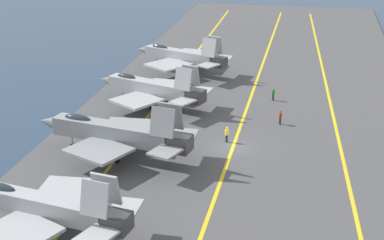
{
  "coord_description": "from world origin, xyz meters",
  "views": [
    {
      "loc": [
        -57.42,
        -7.51,
        25.81
      ],
      "look_at": [
        0.41,
        4.62,
        2.9
      ],
      "focal_mm": 55.0,
      "sensor_mm": 36.0,
      "label": 1
    }
  ],
  "objects_px": {
    "parked_jet_third": "(151,88)",
    "crew_yellow_vest": "(227,134)",
    "parked_jet_second": "(114,133)",
    "parked_jet_fourth": "(182,56)",
    "parked_jet_nearest": "(43,206)",
    "crew_green_vest": "(273,94)",
    "crew_red_vest": "(280,117)"
  },
  "relations": [
    {
      "from": "parked_jet_second",
      "to": "crew_red_vest",
      "type": "relative_size",
      "value": 10.27
    },
    {
      "from": "crew_red_vest",
      "to": "crew_yellow_vest",
      "type": "bearing_deg",
      "value": 140.51
    },
    {
      "from": "parked_jet_fourth",
      "to": "crew_red_vest",
      "type": "height_order",
      "value": "parked_jet_fourth"
    },
    {
      "from": "crew_red_vest",
      "to": "crew_yellow_vest",
      "type": "xyz_separation_m",
      "value": [
        -6.48,
        5.34,
        0.03
      ]
    },
    {
      "from": "parked_jet_nearest",
      "to": "parked_jet_second",
      "type": "distance_m",
      "value": 15.42
    },
    {
      "from": "parked_jet_nearest",
      "to": "crew_yellow_vest",
      "type": "distance_m",
      "value": 24.35
    },
    {
      "from": "crew_red_vest",
      "to": "crew_green_vest",
      "type": "distance_m",
      "value": 8.51
    },
    {
      "from": "parked_jet_second",
      "to": "crew_red_vest",
      "type": "bearing_deg",
      "value": -51.72
    },
    {
      "from": "parked_jet_second",
      "to": "crew_red_vest",
      "type": "xyz_separation_m",
      "value": [
        12.63,
        -16.0,
        -1.76
      ]
    },
    {
      "from": "crew_yellow_vest",
      "to": "crew_red_vest",
      "type": "bearing_deg",
      "value": -39.49
    },
    {
      "from": "parked_jet_third",
      "to": "crew_yellow_vest",
      "type": "xyz_separation_m",
      "value": [
        -9.65,
        -11.16,
        -1.36
      ]
    },
    {
      "from": "parked_jet_nearest",
      "to": "parked_jet_fourth",
      "type": "relative_size",
      "value": 1.01
    },
    {
      "from": "parked_jet_nearest",
      "to": "crew_yellow_vest",
      "type": "height_order",
      "value": "parked_jet_nearest"
    },
    {
      "from": "parked_jet_third",
      "to": "crew_red_vest",
      "type": "height_order",
      "value": "parked_jet_third"
    },
    {
      "from": "parked_jet_nearest",
      "to": "parked_jet_third",
      "type": "distance_m",
      "value": 31.21
    },
    {
      "from": "parked_jet_nearest",
      "to": "crew_green_vest",
      "type": "distance_m",
      "value": 39.45
    },
    {
      "from": "parked_jet_fourth",
      "to": "crew_red_vest",
      "type": "xyz_separation_m",
      "value": [
        -17.99,
        -15.93,
        -1.74
      ]
    },
    {
      "from": "parked_jet_nearest",
      "to": "crew_red_vest",
      "type": "bearing_deg",
      "value": -30.52
    },
    {
      "from": "crew_yellow_vest",
      "to": "crew_green_vest",
      "type": "bearing_deg",
      "value": -14.58
    },
    {
      "from": "parked_jet_nearest",
      "to": "parked_jet_fourth",
      "type": "xyz_separation_m",
      "value": [
        46.02,
        -0.61,
        0.01
      ]
    },
    {
      "from": "parked_jet_third",
      "to": "crew_yellow_vest",
      "type": "relative_size",
      "value": 8.92
    },
    {
      "from": "parked_jet_second",
      "to": "parked_jet_nearest",
      "type": "bearing_deg",
      "value": 178.04
    },
    {
      "from": "crew_green_vest",
      "to": "parked_jet_second",
      "type": "bearing_deg",
      "value": 145.34
    },
    {
      "from": "crew_red_vest",
      "to": "crew_green_vest",
      "type": "xyz_separation_m",
      "value": [
        8.38,
        1.47,
        -0.01
      ]
    },
    {
      "from": "parked_jet_third",
      "to": "parked_jet_fourth",
      "type": "xyz_separation_m",
      "value": [
        14.82,
        -0.57,
        0.35
      ]
    },
    {
      "from": "crew_red_vest",
      "to": "parked_jet_nearest",
      "type": "bearing_deg",
      "value": 149.48
    },
    {
      "from": "parked_jet_second",
      "to": "crew_yellow_vest",
      "type": "bearing_deg",
      "value": -60.04
    },
    {
      "from": "parked_jet_fourth",
      "to": "crew_green_vest",
      "type": "relative_size",
      "value": 9.27
    },
    {
      "from": "crew_yellow_vest",
      "to": "crew_green_vest",
      "type": "height_order",
      "value": "crew_yellow_vest"
    },
    {
      "from": "crew_yellow_vest",
      "to": "crew_green_vest",
      "type": "xyz_separation_m",
      "value": [
        14.86,
        -3.87,
        -0.04
      ]
    },
    {
      "from": "parked_jet_second",
      "to": "parked_jet_fourth",
      "type": "xyz_separation_m",
      "value": [
        30.61,
        -0.08,
        -0.01
      ]
    },
    {
      "from": "parked_jet_second",
      "to": "parked_jet_third",
      "type": "relative_size",
      "value": 1.12
    }
  ]
}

